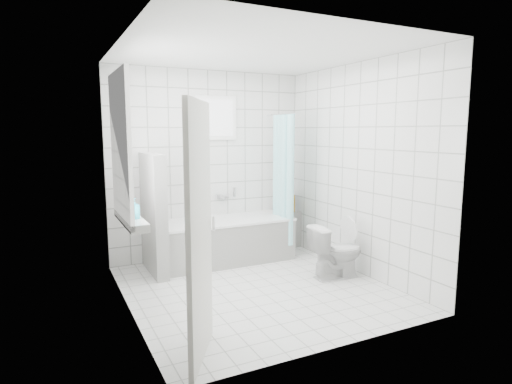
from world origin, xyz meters
TOP-DOWN VIEW (x-y plane):
  - ground at (0.00, 0.00)m, footprint 3.00×3.00m
  - ceiling at (0.00, 0.00)m, footprint 3.00×3.00m
  - wall_back at (0.00, 1.50)m, footprint 2.80×0.02m
  - wall_front at (0.00, -1.50)m, footprint 2.80×0.02m
  - wall_left at (-1.40, 0.00)m, footprint 0.02×3.00m
  - wall_right at (1.40, 0.00)m, footprint 0.02×3.00m
  - window_left at (-1.35, 0.30)m, footprint 0.01×0.90m
  - window_back at (0.10, 1.46)m, footprint 0.50×0.01m
  - window_sill at (-1.31, 0.30)m, footprint 0.18×1.02m
  - door at (-1.05, -1.13)m, footprint 0.43×0.71m
  - bathtub at (0.08, 1.12)m, footprint 1.82×0.77m
  - partition_wall at (-0.90, 1.07)m, footprint 0.15×0.85m
  - tiled_ledge at (1.23, 1.38)m, footprint 0.40×0.24m
  - toilet at (1.03, -0.10)m, footprint 0.67×0.42m
  - curtain_rod at (0.93, 1.10)m, footprint 0.02×0.80m
  - shower_curtain at (0.93, 0.97)m, footprint 0.14×0.48m
  - tub_faucet at (0.18, 1.46)m, footprint 0.18×0.06m
  - sill_bottles at (-1.30, 0.38)m, footprint 0.14×0.51m
  - ledge_bottles at (1.24, 1.35)m, footprint 0.18×0.17m

SIDE VIEW (x-z plane):
  - ground at x=0.00m, z-range 0.00..0.00m
  - tiled_ledge at x=1.23m, z-range 0.00..0.55m
  - bathtub at x=0.08m, z-range 0.00..0.58m
  - toilet at x=1.03m, z-range 0.00..0.65m
  - ledge_bottles at x=1.24m, z-range 0.54..0.80m
  - partition_wall at x=-0.90m, z-range 0.00..1.50m
  - tub_faucet at x=0.18m, z-range 0.82..0.88m
  - window_sill at x=-1.31m, z-range 0.82..0.90m
  - door at x=-1.05m, z-range 0.00..2.00m
  - sill_bottles at x=-1.30m, z-range 0.88..1.18m
  - shower_curtain at x=0.93m, z-range 0.21..1.99m
  - wall_back at x=0.00m, z-range 0.00..2.60m
  - wall_front at x=0.00m, z-range 0.00..2.60m
  - wall_left at x=-1.40m, z-range 0.00..2.60m
  - wall_right at x=1.40m, z-range 0.00..2.60m
  - window_left at x=-1.35m, z-range 0.90..2.30m
  - window_back at x=0.10m, z-range 1.70..2.20m
  - curtain_rod at x=0.93m, z-range 1.99..2.01m
  - ceiling at x=0.00m, z-range 2.60..2.60m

